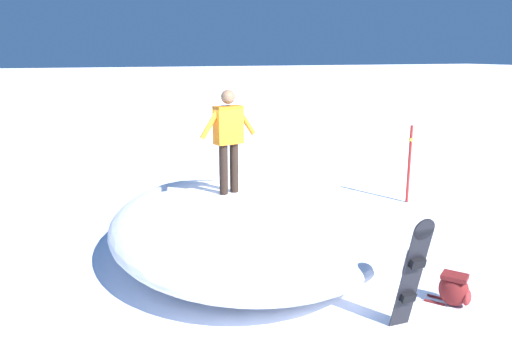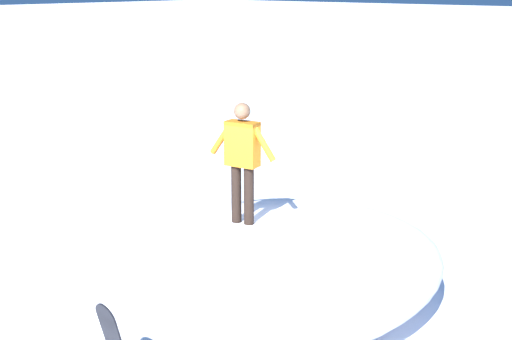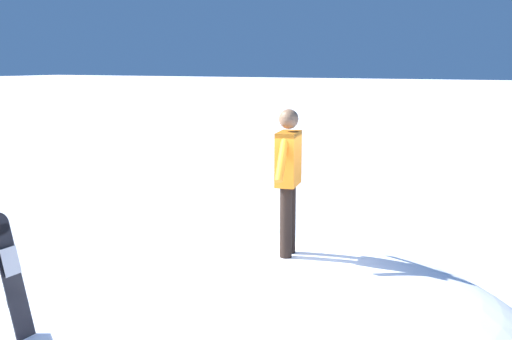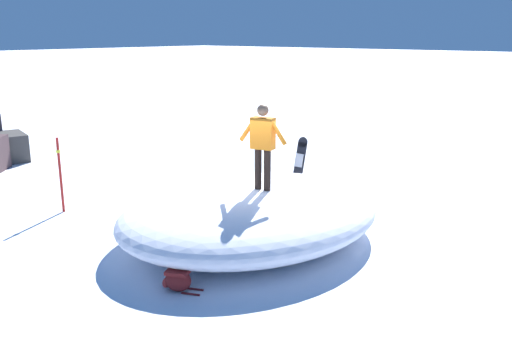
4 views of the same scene
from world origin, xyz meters
name	(u,v)px [view 1 (image 1 of 4)]	position (x,y,z in m)	size (l,w,h in m)	color
ground	(270,256)	(0.00, 0.00, 0.00)	(240.00, 240.00, 0.00)	white
snow_mound	(246,223)	(0.34, -0.24, 0.56)	(5.65, 4.55, 1.12)	white
snowboarder_standing	(228,135)	(0.64, -0.25, 2.09)	(1.02, 0.31, 1.69)	black
snowboard_primary_upright	(413,273)	(-0.63, 2.87, 0.79)	(0.29, 0.40, 1.53)	black
backpack_near	(455,289)	(-1.64, 2.53, 0.24)	(0.53, 0.60, 0.46)	maroon
backpack_far	(182,206)	(0.85, -2.76, 0.19)	(0.70, 0.50, 0.37)	maroon
trail_marker_pole	(409,162)	(-4.20, -1.74, 0.94)	(0.10, 0.10, 1.79)	#A51E19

